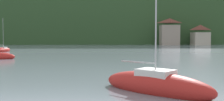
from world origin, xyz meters
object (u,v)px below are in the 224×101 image
object	(u,v)px
shore_building_west	(169,32)
sailboat_mid_5	(155,85)
shore_building_westcentral	(200,35)
sailboat_far_1	(4,50)

from	to	relation	value
shore_building_west	sailboat_mid_5	world-z (taller)	shore_building_west
shore_building_westcentral	sailboat_mid_5	size ratio (longest dim) A/B	0.86
shore_building_west	sailboat_mid_5	size ratio (longest dim) A/B	1.12
shore_building_west	sailboat_mid_5	distance (m)	82.47
sailboat_far_1	sailboat_mid_5	bearing A→B (deg)	-142.69
shore_building_west	sailboat_far_1	size ratio (longest dim) A/B	1.28
sailboat_mid_5	shore_building_west	bearing A→B (deg)	119.55
shore_building_west	shore_building_westcentral	distance (m)	11.38
shore_building_west	shore_building_westcentral	world-z (taller)	shore_building_west
sailboat_mid_5	sailboat_far_1	bearing A→B (deg)	164.24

